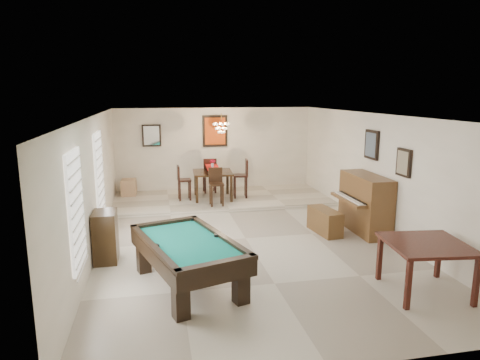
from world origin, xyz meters
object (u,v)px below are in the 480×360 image
object	(u,v)px
chandelier	(221,124)
dining_chair_east	(240,178)
pool_table	(188,264)
dining_chair_west	(184,183)
apothecary_chest	(105,237)
upright_piano	(359,204)
square_table	(425,268)
piano_bench	(325,221)
flower_vase	(213,163)
dining_chair_south	(216,187)
corner_bench	(129,187)
dining_chair_north	(209,175)
dining_table	(213,183)

from	to	relation	value
chandelier	dining_chair_east	bearing A→B (deg)	-5.25
pool_table	dining_chair_west	world-z (taller)	dining_chair_west
apothecary_chest	upright_piano	bearing A→B (deg)	6.97
square_table	piano_bench	bearing A→B (deg)	97.46
flower_vase	chandelier	distance (m)	1.11
flower_vase	chandelier	size ratio (longest dim) A/B	0.39
square_table	upright_piano	xyz separation A→B (m)	(0.37, 2.94, 0.24)
upright_piano	dining_chair_east	distance (m)	3.79
flower_vase	piano_bench	bearing A→B (deg)	-56.86
dining_chair_south	dining_chair_east	world-z (taller)	dining_chair_east
square_table	flower_vase	distance (m)	6.66
square_table	dining_chair_west	world-z (taller)	dining_chair_west
apothecary_chest	dining_chair_east	xyz separation A→B (m)	(3.29, 3.85, 0.20)
pool_table	dining_chair_east	distance (m)	5.55
dining_chair_south	pool_table	bearing A→B (deg)	-103.60
corner_bench	dining_chair_north	bearing A→B (deg)	-2.41
pool_table	chandelier	bearing A→B (deg)	58.05
dining_table	dining_chair_east	xyz separation A→B (m)	(0.78, -0.01, 0.10)
dining_chair_south	chandelier	distance (m)	1.80
upright_piano	piano_bench	bearing A→B (deg)	175.15
square_table	chandelier	distance (m)	6.80
dining_chair_north	corner_bench	xyz separation A→B (m)	(-2.35, 0.10, -0.29)
upright_piano	apothecary_chest	distance (m)	5.37
flower_vase	chandelier	world-z (taller)	chandelier
pool_table	corner_bench	xyz separation A→B (m)	(-1.23, 6.10, -0.03)
upright_piano	dining_chair_west	xyz separation A→B (m)	(-3.61, 3.21, -0.04)
piano_bench	chandelier	xyz separation A→B (m)	(-1.79, 3.18, 1.93)
dining_table	pool_table	bearing A→B (deg)	-102.04
dining_chair_east	corner_bench	xyz separation A→B (m)	(-3.13, 0.89, -0.31)
pool_table	upright_piano	world-z (taller)	upright_piano
piano_bench	dining_table	bearing A→B (deg)	123.14
piano_bench	dining_chair_south	xyz separation A→B (m)	(-2.06, 2.37, 0.34)
upright_piano	apothecary_chest	world-z (taller)	upright_piano
apothecary_chest	corner_bench	xyz separation A→B (m)	(0.17, 4.74, -0.12)
flower_vase	dining_chair_south	size ratio (longest dim) A/B	0.24
apothecary_chest	chandelier	world-z (taller)	chandelier
pool_table	square_table	bearing A→B (deg)	-31.92
pool_table	upright_piano	size ratio (longest dim) A/B	1.46
apothecary_chest	chandelier	xyz separation A→B (m)	(2.77, 3.90, 1.73)
square_table	dining_chair_north	bearing A→B (deg)	109.39
chandelier	piano_bench	bearing A→B (deg)	-60.64
dining_chair_west	dining_chair_north	bearing A→B (deg)	-47.60
dining_chair_south	corner_bench	size ratio (longest dim) A/B	1.94
pool_table	chandelier	world-z (taller)	chandelier
upright_piano	dining_chair_west	size ratio (longest dim) A/B	1.60
upright_piano	apothecary_chest	size ratio (longest dim) A/B	1.65
square_table	corner_bench	world-z (taller)	square_table
upright_piano	dining_chair_north	size ratio (longest dim) A/B	1.48
piano_bench	flower_vase	distance (m)	3.85
upright_piano	dining_chair_south	xyz separation A→B (m)	(-2.82, 2.43, -0.03)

